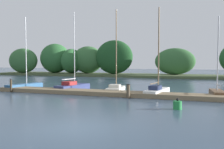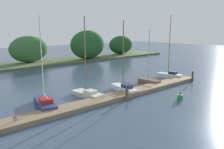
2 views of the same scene
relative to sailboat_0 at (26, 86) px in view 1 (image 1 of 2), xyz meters
The scene contains 11 objects.
ground 16.10m from the sailboat_0, 44.41° to the right, with size 160.00×160.00×0.00m, color #384C60.
dock_pier 11.58m from the sailboat_0, ahead, with size 25.55×1.80×0.35m.
far_shore 24.69m from the sailboat_0, 78.30° to the left, with size 70.64×8.00×7.07m.
sailboat_0 is the anchor object (origin of this frame).
sailboat_1 5.13m from the sailboat_0, 10.28° to the left, with size 2.22×4.38×7.82m.
sailboat_2 9.58m from the sailboat_0, ahead, with size 1.62×3.80×7.81m.
sailboat_3 13.60m from the sailboat_0, ahead, with size 1.79×4.26×7.46m.
sailboat_4 18.34m from the sailboat_0, ahead, with size 1.12×3.02×6.54m.
mooring_piling_0 2.47m from the sailboat_0, 83.73° to the right, with size 0.22×0.22×1.22m.
mooring_piling_1 11.90m from the sailboat_0, 12.16° to the right, with size 0.31×0.31×1.10m.
channel_buoy_0 16.55m from the sailboat_0, 20.35° to the right, with size 0.51×0.51×0.68m.
Camera 1 is at (4.69, -9.08, 2.89)m, focal length 37.81 mm.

